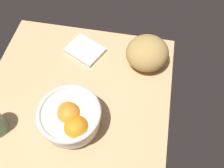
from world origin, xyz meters
TOP-DOWN VIEW (x-y plane):
  - ground_plane at (0.00, 0.00)cm, footprint 68.45×64.29cm
  - fruit_bowl at (2.20, -13.11)cm, footprint 20.48×20.48cm
  - bread_loaf at (23.38, 18.78)cm, footprint 22.72×22.60cm
  - napkin_folded at (-1.76, 19.71)cm, footprint 17.37×15.91cm

SIDE VIEW (x-z plane):
  - ground_plane at x=0.00cm, z-range -3.00..0.00cm
  - napkin_folded at x=-1.76cm, z-range 0.00..1.57cm
  - bread_loaf at x=23.38cm, z-range 0.00..11.53cm
  - fruit_bowl at x=2.20cm, z-range 0.88..13.21cm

